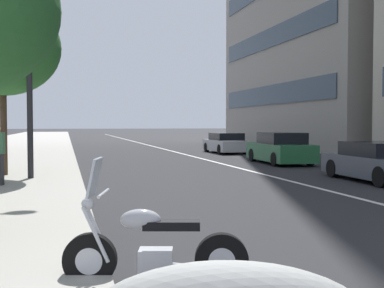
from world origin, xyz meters
The scene contains 7 objects.
lane_centre_stripe centered at (35.00, 0.00, 0.00)m, with size 110.00×0.16×0.01m, color silver.
motorcycle_mid_row centered at (2.97, 6.09, 0.43)m, with size 0.76×2.06×1.46m.
car_far_down_avenue centered at (11.22, -2.73, 0.61)m, with size 4.35×2.04×1.27m.
car_following_behind centered at (18.60, -2.69, 0.68)m, with size 4.60×2.01×1.45m.
car_lead_in_lane centered at (27.23, -2.88, 0.62)m, with size 4.41×1.86×1.28m.
street_lamp_with_banners centered at (13.62, 7.74, 4.87)m, with size 1.26×2.43×7.85m.
street_tree_near_plaza_corner centered at (14.85, 9.01, 4.38)m, with size 3.78×3.78×5.85m.
Camera 1 is at (-2.44, 7.02, 1.84)m, focal length 45.76 mm.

